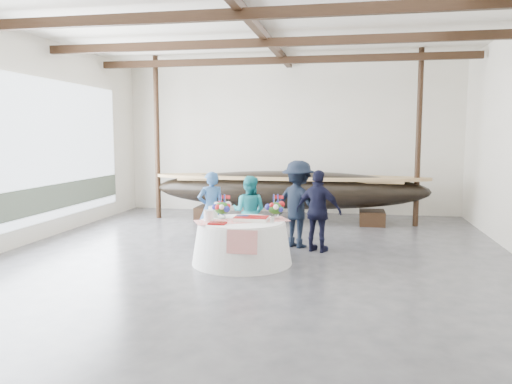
# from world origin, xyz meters

# --- Properties ---
(floor) EXTENTS (10.00, 12.00, 0.01)m
(floor) POSITION_xyz_m (0.00, 0.00, 0.00)
(floor) COLOR #3D3D42
(floor) RESTS_ON ground
(wall_back) EXTENTS (10.00, 0.02, 4.50)m
(wall_back) POSITION_xyz_m (0.00, 6.00, 2.25)
(wall_back) COLOR silver
(wall_back) RESTS_ON ground
(wall_front) EXTENTS (10.00, 0.02, 4.50)m
(wall_front) POSITION_xyz_m (0.00, -6.00, 2.25)
(wall_front) COLOR silver
(wall_front) RESTS_ON ground
(wall_left) EXTENTS (0.02, 12.00, 4.50)m
(wall_left) POSITION_xyz_m (-5.00, 0.00, 2.25)
(wall_left) COLOR silver
(wall_left) RESTS_ON ground
(ceiling) EXTENTS (10.00, 12.00, 0.01)m
(ceiling) POSITION_xyz_m (0.00, 0.00, 4.50)
(ceiling) COLOR white
(ceiling) RESTS_ON wall_back
(pavilion_structure) EXTENTS (9.80, 11.76, 4.50)m
(pavilion_structure) POSITION_xyz_m (0.00, 0.74, 4.00)
(pavilion_structure) COLOR black
(pavilion_structure) RESTS_ON ground
(open_bay) EXTENTS (0.03, 7.00, 3.20)m
(open_bay) POSITION_xyz_m (-4.95, 1.00, 1.83)
(open_bay) COLOR silver
(open_bay) RESTS_ON ground
(longboat_display) EXTENTS (7.38, 1.48, 1.38)m
(longboat_display) POSITION_xyz_m (0.19, 4.22, 0.88)
(longboat_display) COLOR black
(longboat_display) RESTS_ON ground
(banquet_table) EXTENTS (1.83, 1.83, 0.79)m
(banquet_table) POSITION_xyz_m (-0.12, -0.25, 0.39)
(banquet_table) COLOR white
(banquet_table) RESTS_ON ground
(tabletop_items) EXTENTS (1.76, 1.25, 0.40)m
(tabletop_items) POSITION_xyz_m (-0.11, -0.10, 0.93)
(tabletop_items) COLOR red
(tabletop_items) RESTS_ON banquet_table
(guest_woman_blue) EXTENTS (0.69, 0.61, 1.58)m
(guest_woman_blue) POSITION_xyz_m (-1.06, 1.04, 0.79)
(guest_woman_blue) COLOR #295185
(guest_woman_blue) RESTS_ON ground
(guest_woman_teal) EXTENTS (0.79, 0.64, 1.50)m
(guest_woman_teal) POSITION_xyz_m (-0.26, 1.12, 0.75)
(guest_woman_teal) COLOR teal
(guest_woman_teal) RESTS_ON ground
(guest_man_left) EXTENTS (1.35, 1.18, 1.82)m
(guest_man_left) POSITION_xyz_m (0.76, 1.27, 0.91)
(guest_man_left) COLOR black
(guest_man_left) RESTS_ON ground
(guest_man_right) EXTENTS (1.05, 0.71, 1.65)m
(guest_man_right) POSITION_xyz_m (1.20, 0.92, 0.82)
(guest_man_right) COLOR black
(guest_man_right) RESTS_ON ground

